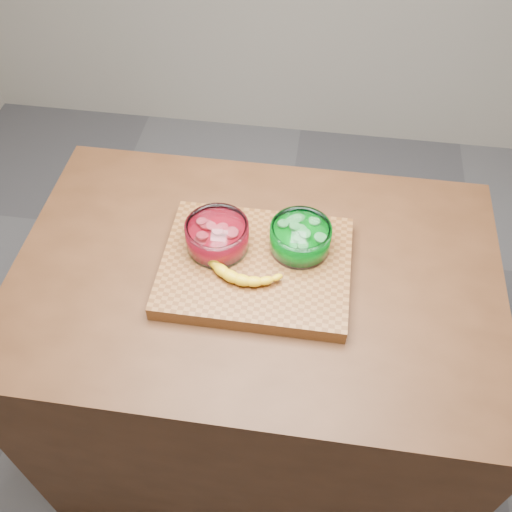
# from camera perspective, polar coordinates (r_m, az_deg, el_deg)

# --- Properties ---
(ground) EXTENTS (3.50, 3.50, 0.00)m
(ground) POSITION_cam_1_polar(r_m,az_deg,el_deg) (2.17, 0.00, -16.52)
(ground) COLOR #5C5C60
(ground) RESTS_ON ground
(counter) EXTENTS (1.20, 0.80, 0.90)m
(counter) POSITION_cam_1_polar(r_m,az_deg,el_deg) (1.77, 0.00, -10.69)
(counter) COLOR #482815
(counter) RESTS_ON ground
(cutting_board) EXTENTS (0.45, 0.35, 0.04)m
(cutting_board) POSITION_cam_1_polar(r_m,az_deg,el_deg) (1.38, 0.00, -1.07)
(cutting_board) COLOR brown
(cutting_board) RESTS_ON counter
(bowl_red) EXTENTS (0.15, 0.15, 0.07)m
(bowl_red) POSITION_cam_1_polar(r_m,az_deg,el_deg) (1.37, -3.89, 2.02)
(bowl_red) COLOR white
(bowl_red) RESTS_ON cutting_board
(bowl_green) EXTENTS (0.15, 0.15, 0.07)m
(bowl_green) POSITION_cam_1_polar(r_m,az_deg,el_deg) (1.37, 4.45, 1.84)
(bowl_green) COLOR white
(bowl_green) RESTS_ON cutting_board
(banana) EXTENTS (0.22, 0.14, 0.03)m
(banana) POSITION_cam_1_polar(r_m,az_deg,el_deg) (1.34, -1.41, -0.87)
(banana) COLOR yellow
(banana) RESTS_ON cutting_board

